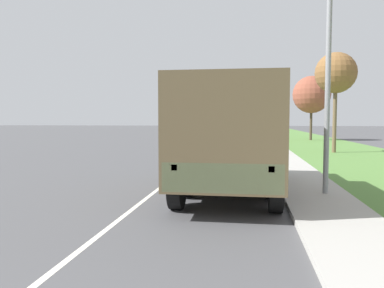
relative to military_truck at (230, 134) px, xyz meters
name	(u,v)px	position (x,y,z in m)	size (l,w,h in m)	color
ground_plane	(222,139)	(-2.16, 29.14, -1.71)	(180.00, 180.00, 0.00)	#4C4C4F
lane_centre_stripe	(222,139)	(-2.16, 29.14, -1.70)	(0.12, 120.00, 0.00)	silver
sidewalk_right	(265,139)	(2.34, 29.14, -1.65)	(1.80, 120.00, 0.12)	#ADAAA3
grass_strip_right	(309,140)	(6.74, 29.14, -1.70)	(7.00, 120.00, 0.02)	#56843D
military_truck	(230,134)	(0.00, 0.00, 0.00)	(2.56, 6.78, 3.08)	#545B3D
car_nearest_ahead	(240,141)	(0.00, 14.10, -0.99)	(1.76, 4.41, 1.59)	black
car_second_ahead	(237,134)	(-0.55, 27.00, -1.04)	(1.88, 4.07, 1.48)	tan
car_third_ahead	(239,129)	(-0.59, 42.13, -0.95)	(1.86, 4.49, 1.69)	maroon
lamp_post	(322,21)	(2.39, -0.15, 2.98)	(1.69, 0.24, 7.76)	gray
tree_mid_right	(336,74)	(5.96, 14.23, 3.29)	(2.56, 2.56, 6.30)	brown
tree_far_right	(312,95)	(6.93, 29.06, 2.93)	(3.79, 3.79, 6.53)	#4C3D2D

